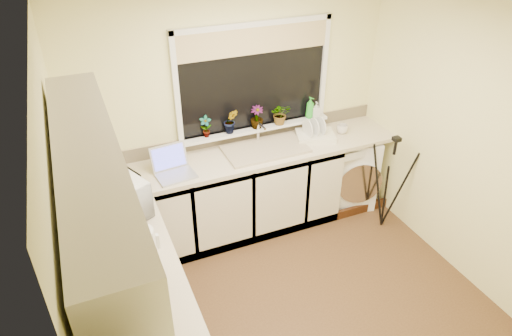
# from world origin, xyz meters

# --- Properties ---
(floor) EXTENTS (3.20, 3.20, 0.00)m
(floor) POSITION_xyz_m (0.00, 0.00, 0.00)
(floor) COLOR brown
(floor) RESTS_ON ground
(ceiling) EXTENTS (3.20, 3.20, 0.00)m
(ceiling) POSITION_xyz_m (0.00, 0.00, 2.45)
(ceiling) COLOR white
(ceiling) RESTS_ON ground
(wall_back) EXTENTS (3.20, 0.00, 3.20)m
(wall_back) POSITION_xyz_m (0.00, 1.50, 1.23)
(wall_back) COLOR #F7F2A4
(wall_back) RESTS_ON ground
(wall_left) EXTENTS (0.00, 3.00, 3.00)m
(wall_left) POSITION_xyz_m (-1.60, 0.00, 1.23)
(wall_left) COLOR #F7F2A4
(wall_left) RESTS_ON ground
(wall_right) EXTENTS (0.00, 3.00, 3.00)m
(wall_right) POSITION_xyz_m (1.60, 0.00, 1.23)
(wall_right) COLOR #F7F2A4
(wall_right) RESTS_ON ground
(base_cabinet_back) EXTENTS (2.55, 0.60, 0.86)m
(base_cabinet_back) POSITION_xyz_m (-0.33, 1.20, 0.43)
(base_cabinet_back) COLOR silver
(base_cabinet_back) RESTS_ON floor
(worktop_back) EXTENTS (3.20, 0.60, 0.04)m
(worktop_back) POSITION_xyz_m (0.00, 1.20, 0.88)
(worktop_back) COLOR beige
(worktop_back) RESTS_ON base_cabinet_back
(worktop_left) EXTENTS (0.60, 2.40, 0.04)m
(worktop_left) POSITION_xyz_m (-1.30, -0.30, 0.88)
(worktop_left) COLOR beige
(worktop_left) RESTS_ON base_cabinet_left
(upper_cabinet) EXTENTS (0.28, 1.90, 0.70)m
(upper_cabinet) POSITION_xyz_m (-1.44, -0.45, 1.80)
(upper_cabinet) COLOR silver
(upper_cabinet) RESTS_ON wall_left
(splashback_left) EXTENTS (0.02, 2.40, 0.45)m
(splashback_left) POSITION_xyz_m (-1.59, -0.30, 1.12)
(splashback_left) COLOR beige
(splashback_left) RESTS_ON wall_left
(splashback_back) EXTENTS (3.20, 0.02, 0.14)m
(splashback_back) POSITION_xyz_m (0.00, 1.49, 0.97)
(splashback_back) COLOR beige
(splashback_back) RESTS_ON wall_back
(window_glass) EXTENTS (1.50, 0.02, 1.00)m
(window_glass) POSITION_xyz_m (0.20, 1.49, 1.55)
(window_glass) COLOR black
(window_glass) RESTS_ON wall_back
(window_blind) EXTENTS (1.50, 0.02, 0.25)m
(window_blind) POSITION_xyz_m (0.20, 1.46, 1.92)
(window_blind) COLOR tan
(window_blind) RESTS_ON wall_back
(windowsill) EXTENTS (1.60, 0.14, 0.03)m
(windowsill) POSITION_xyz_m (0.20, 1.43, 1.04)
(windowsill) COLOR white
(windowsill) RESTS_ON wall_back
(sink) EXTENTS (0.82, 0.46, 0.03)m
(sink) POSITION_xyz_m (0.20, 1.20, 0.91)
(sink) COLOR tan
(sink) RESTS_ON worktop_back
(faucet) EXTENTS (0.03, 0.03, 0.24)m
(faucet) POSITION_xyz_m (0.20, 1.38, 1.02)
(faucet) COLOR silver
(faucet) RESTS_ON worktop_back
(washing_machine) EXTENTS (0.72, 0.70, 0.84)m
(washing_machine) POSITION_xyz_m (1.21, 1.23, 0.42)
(washing_machine) COLOR white
(washing_machine) RESTS_ON floor
(laptop) EXTENTS (0.37, 0.36, 0.25)m
(laptop) POSITION_xyz_m (-0.75, 1.14, 0.97)
(laptop) COLOR #ABABB3
(laptop) RESTS_ON worktop_back
(kettle) EXTENTS (0.18, 0.18, 0.24)m
(kettle) POSITION_xyz_m (-1.22, 0.12, 1.02)
(kettle) COLOR white
(kettle) RESTS_ON worktop_left
(dish_rack) EXTENTS (0.46, 0.40, 0.06)m
(dish_rack) POSITION_xyz_m (0.78, 1.23, 0.93)
(dish_rack) COLOR white
(dish_rack) RESTS_ON worktop_back
(tripod) EXTENTS (0.66, 0.66, 1.07)m
(tripod) POSITION_xyz_m (1.35, 0.65, 0.54)
(tripod) COLOR black
(tripod) RESTS_ON floor
(steel_jar) EXTENTS (0.07, 0.07, 0.10)m
(steel_jar) POSITION_xyz_m (-1.35, -0.47, 0.95)
(steel_jar) COLOR silver
(steel_jar) RESTS_ON worktop_left
(microwave) EXTENTS (0.60, 0.70, 0.32)m
(microwave) POSITION_xyz_m (-1.33, 0.75, 1.06)
(microwave) COLOR white
(microwave) RESTS_ON worktop_left
(plant_a) EXTENTS (0.14, 0.11, 0.22)m
(plant_a) POSITION_xyz_m (-0.33, 1.43, 1.16)
(plant_a) COLOR #999999
(plant_a) RESTS_ON windowsill
(plant_b) EXTENTS (0.16, 0.14, 0.26)m
(plant_b) POSITION_xyz_m (-0.08, 1.42, 1.18)
(plant_b) COLOR #999999
(plant_b) RESTS_ON windowsill
(plant_c) EXTENTS (0.17, 0.17, 0.23)m
(plant_c) POSITION_xyz_m (0.20, 1.42, 1.17)
(plant_c) COLOR #999999
(plant_c) RESTS_ON windowsill
(plant_d) EXTENTS (0.24, 0.22, 0.22)m
(plant_d) POSITION_xyz_m (0.46, 1.41, 1.16)
(plant_d) COLOR #999999
(plant_d) RESTS_ON windowsill
(soap_bottle_green) EXTENTS (0.11, 0.11, 0.23)m
(soap_bottle_green) POSITION_xyz_m (0.81, 1.42, 1.16)
(soap_bottle_green) COLOR green
(soap_bottle_green) RESTS_ON windowsill
(soap_bottle_clear) EXTENTS (0.10, 0.10, 0.18)m
(soap_bottle_clear) POSITION_xyz_m (0.87, 1.39, 1.14)
(soap_bottle_clear) COLOR #999999
(soap_bottle_clear) RESTS_ON windowsill
(cup_back) EXTENTS (0.13, 0.13, 0.09)m
(cup_back) POSITION_xyz_m (1.10, 1.22, 0.95)
(cup_back) COLOR silver
(cup_back) RESTS_ON worktop_back
(cup_left) EXTENTS (0.09, 0.09, 0.08)m
(cup_left) POSITION_xyz_m (-1.31, -0.50, 0.94)
(cup_left) COLOR beige
(cup_left) RESTS_ON worktop_left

